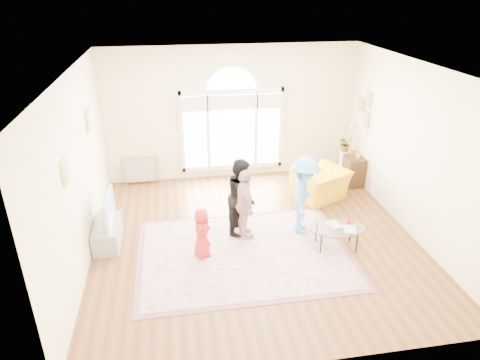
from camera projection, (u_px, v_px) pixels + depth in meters
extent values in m
plane|color=brown|center=(255.00, 238.00, 8.18)|extent=(6.00, 6.00, 0.00)
plane|color=#FFEFC5|center=(232.00, 114.00, 10.19)|extent=(6.00, 0.00, 6.00)
plane|color=#FFEFC5|center=(309.00, 262.00, 4.82)|extent=(6.00, 0.00, 6.00)
plane|color=#FFEFC5|center=(79.00, 173.00, 7.06)|extent=(0.00, 6.00, 6.00)
plane|color=#FFEFC5|center=(415.00, 151.00, 7.95)|extent=(0.00, 6.00, 6.00)
plane|color=white|center=(258.00, 69.00, 6.83)|extent=(6.00, 6.00, 0.00)
cube|color=white|center=(232.00, 166.00, 10.72)|extent=(2.50, 0.08, 0.10)
cube|color=white|center=(232.00, 91.00, 9.92)|extent=(2.50, 0.08, 0.10)
cube|color=white|center=(181.00, 133.00, 10.14)|extent=(0.10, 0.08, 2.00)
cube|color=white|center=(281.00, 128.00, 10.50)|extent=(0.10, 0.08, 2.00)
cube|color=#C6E2FF|center=(195.00, 132.00, 10.19)|extent=(0.55, 0.02, 1.80)
cube|color=#C6E2FF|center=(268.00, 128.00, 10.45)|extent=(0.55, 0.02, 1.80)
cube|color=#C6E2FF|center=(232.00, 130.00, 10.32)|extent=(1.10, 0.02, 1.80)
cylinder|color=#C6E2FF|center=(232.00, 93.00, 9.94)|extent=(1.20, 0.02, 1.20)
cube|color=white|center=(208.00, 132.00, 10.22)|extent=(0.07, 0.04, 1.80)
cube|color=white|center=(256.00, 129.00, 10.40)|extent=(0.07, 0.04, 1.80)
cube|color=white|center=(194.00, 103.00, 9.81)|extent=(0.65, 0.12, 0.35)
cube|color=white|center=(232.00, 102.00, 9.94)|extent=(1.20, 0.12, 0.35)
cube|color=white|center=(270.00, 100.00, 10.08)|extent=(0.65, 0.12, 0.35)
cube|color=tan|center=(88.00, 120.00, 8.02)|extent=(0.03, 0.34, 0.40)
cube|color=#ADA38E|center=(89.00, 120.00, 8.02)|extent=(0.01, 0.28, 0.34)
cube|color=tan|center=(65.00, 172.00, 6.09)|extent=(0.03, 0.30, 0.36)
cube|color=#ADA38E|center=(66.00, 172.00, 6.09)|extent=(0.01, 0.24, 0.30)
cube|color=tan|center=(369.00, 100.00, 9.59)|extent=(0.03, 0.28, 0.34)
cube|color=#ADA38E|center=(368.00, 100.00, 9.58)|extent=(0.01, 0.22, 0.28)
cube|color=tan|center=(367.00, 118.00, 9.77)|extent=(0.03, 0.28, 0.34)
cube|color=#ADA38E|center=(366.00, 118.00, 9.77)|extent=(0.01, 0.22, 0.28)
cube|color=tan|center=(361.00, 105.00, 9.99)|extent=(0.03, 0.26, 0.32)
cube|color=#ADA38E|center=(361.00, 105.00, 9.99)|extent=(0.01, 0.20, 0.26)
cube|color=beige|center=(244.00, 253.00, 7.72)|extent=(3.60, 2.60, 0.02)
cube|color=#8F5260|center=(244.00, 253.00, 7.73)|extent=(3.80, 2.80, 0.01)
cube|color=#989AA1|center=(108.00, 233.00, 7.96)|extent=(0.45, 1.00, 0.42)
imported|color=black|center=(104.00, 210.00, 7.75)|extent=(0.13, 0.98, 0.56)
cube|color=#57A2C5|center=(109.00, 210.00, 7.76)|extent=(0.02, 0.80, 0.45)
ellipsoid|color=silver|center=(337.00, 228.00, 7.74)|extent=(1.09, 0.75, 0.02)
cylinder|color=black|center=(351.00, 232.00, 8.02)|extent=(0.03, 0.03, 0.40)
cylinder|color=black|center=(316.00, 233.00, 7.98)|extent=(0.03, 0.03, 0.40)
cylinder|color=black|center=(357.00, 243.00, 7.68)|extent=(0.03, 0.03, 0.40)
cylinder|color=black|center=(321.00, 244.00, 7.64)|extent=(0.03, 0.03, 0.40)
imported|color=#B2A58C|center=(329.00, 226.00, 7.77)|extent=(0.28, 0.33, 0.03)
imported|color=#B2A58C|center=(344.00, 229.00, 7.67)|extent=(0.28, 0.34, 0.02)
cylinder|color=red|center=(349.00, 222.00, 7.81)|extent=(0.07, 0.07, 0.12)
imported|color=yellow|center=(320.00, 185.00, 9.53)|extent=(1.39, 1.32, 0.70)
cube|color=black|center=(354.00, 171.00, 10.20)|extent=(0.40, 0.50, 0.70)
cylinder|color=black|center=(347.00, 182.00, 10.43)|extent=(0.20, 0.20, 0.02)
cylinder|color=#A68339|center=(350.00, 157.00, 10.15)|extent=(0.02, 0.02, 1.35)
cone|color=#CCB284|center=(353.00, 128.00, 9.85)|extent=(0.28, 0.28, 0.22)
cylinder|color=white|center=(343.00, 164.00, 10.60)|extent=(0.20, 0.20, 0.70)
imported|color=#33722D|center=(345.00, 143.00, 10.37)|extent=(0.44, 0.41, 0.39)
cube|color=tan|center=(142.00, 183.00, 10.44)|extent=(0.80, 0.14, 0.62)
imported|color=red|center=(202.00, 233.00, 7.46)|extent=(0.42, 0.52, 0.93)
imported|color=black|center=(242.00, 196.00, 8.12)|extent=(0.81, 0.89, 1.49)
imported|color=#CE959D|center=(245.00, 205.00, 7.92)|extent=(0.45, 0.85, 1.38)
imported|color=#57A3E9|center=(304.00, 195.00, 8.11)|extent=(0.91, 1.13, 1.53)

